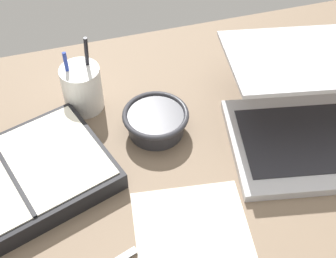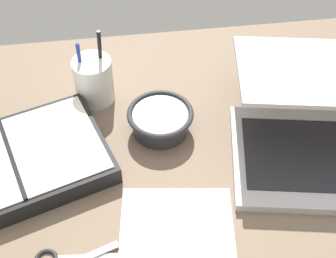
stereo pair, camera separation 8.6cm
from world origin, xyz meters
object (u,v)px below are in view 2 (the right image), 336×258
(laptop, at_px, (328,128))
(pen_cup, at_px, (94,80))
(bowl, at_px, (160,120))
(planner, at_px, (14,164))

(laptop, relative_size, pen_cup, 2.45)
(laptop, bearing_deg, bowl, 174.36)
(bowl, height_order, planner, bowl)
(pen_cup, bearing_deg, planner, -130.59)
(pen_cup, relative_size, planner, 0.43)
(laptop, bearing_deg, pen_cup, 165.78)
(planner, bearing_deg, pen_cup, 31.12)
(bowl, xyz_separation_m, pen_cup, (-0.13, 0.11, 0.02))
(planner, bearing_deg, bowl, -4.38)
(laptop, height_order, pen_cup, pen_cup)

